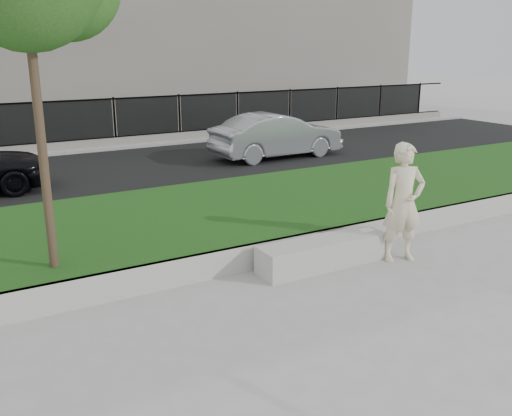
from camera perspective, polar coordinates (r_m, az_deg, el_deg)
ground at (r=7.53m, az=1.48°, el=-9.21°), size 90.00×90.00×0.00m
grass_bank at (r=9.96m, az=-7.59°, el=-1.69°), size 34.00×4.00×0.40m
grass_kerb at (r=8.28m, az=-2.30°, el=-5.29°), size 34.00×0.08×0.40m
street at (r=15.07m, az=-15.72°, el=3.25°), size 34.00×7.00×0.04m
far_pavement at (r=19.39m, az=-19.19°, el=5.84°), size 34.00×3.00×0.12m
iron_fence at (r=18.34m, az=-18.69°, el=6.88°), size 32.00×0.30×1.50m
stone_bench at (r=8.60m, az=6.66°, el=-4.48°), size 2.07×0.52×0.42m
man at (r=8.88m, az=14.54°, el=0.51°), size 0.76×0.59×1.82m
book at (r=9.01m, az=10.99°, el=-2.21°), size 0.22×0.16×0.02m
car_silver at (r=16.55m, az=2.08°, el=7.26°), size 3.88×1.43×1.27m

